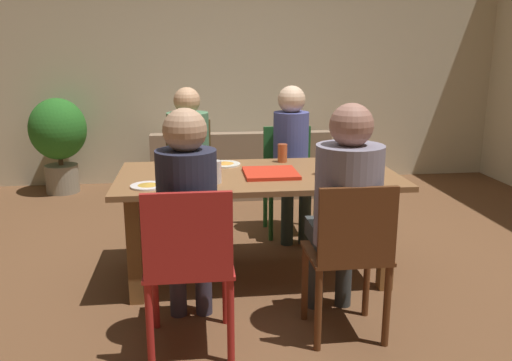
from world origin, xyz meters
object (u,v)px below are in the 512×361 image
object	(u,v)px
chair_1	(189,261)
person_3	(292,149)
drinking_glass_2	(215,172)
plate_1	(182,174)
plate_3	(148,185)
plate_2	(224,164)
drinking_glass_0	(282,153)
dining_table	(258,189)
potted_plant	(58,136)
chair_3	(289,173)
chair_2	(350,253)
person_0	(188,151)
person_1	(188,209)
pizza_box_0	(271,173)
couch	(240,169)
chair_0	(189,171)
person_2	(346,200)
drinking_glass_1	(324,165)
plate_0	(341,166)

from	to	relation	value
chair_1	person_3	bearing A→B (deg)	63.90
chair_1	drinking_glass_2	size ratio (longest dim) A/B	6.38
plate_1	plate_3	size ratio (longest dim) A/B	1.18
plate_2	drinking_glass_0	xyz separation A→B (m)	(0.44, 0.05, 0.06)
person_3	chair_1	bearing A→B (deg)	-116.10
dining_table	chair_1	bearing A→B (deg)	-115.91
potted_plant	chair_3	bearing A→B (deg)	-33.83
chair_2	plate_3	bearing A→B (deg)	149.25
chair_3	person_3	size ratio (longest dim) A/B	0.71
person_0	chair_2	xyz separation A→B (m)	(0.85, -1.73, -0.23)
chair_1	potted_plant	xyz separation A→B (m)	(-1.40, 3.38, 0.11)
dining_table	potted_plant	size ratio (longest dim) A/B	1.82
person_1	pizza_box_0	world-z (taller)	person_1
pizza_box_0	couch	size ratio (longest dim) A/B	0.19
person_3	drinking_glass_2	xyz separation A→B (m)	(-0.68, -0.99, 0.06)
pizza_box_0	chair_0	bearing A→B (deg)	118.93
chair_1	person_2	size ratio (longest dim) A/B	0.71
drinking_glass_1	couch	world-z (taller)	drinking_glass_1
person_1	couch	distance (m)	3.06
person_2	plate_2	bearing A→B (deg)	118.60
potted_plant	person_1	bearing A→B (deg)	-66.43
chair_3	drinking_glass_0	distance (m)	0.65
pizza_box_0	potted_plant	world-z (taller)	potted_plant
chair_2	couch	bearing A→B (deg)	95.79
pizza_box_0	drinking_glass_0	world-z (taller)	drinking_glass_0
person_2	chair_3	distance (m)	1.72
chair_0	couch	xyz separation A→B (m)	(0.54, 1.22, -0.28)
chair_1	person_1	xyz separation A→B (m)	(0.00, 0.16, 0.23)
chair_3	couch	world-z (taller)	chair_3
person_2	pizza_box_0	world-z (taller)	person_2
plate_3	drinking_glass_2	distance (m)	0.42
person_3	chair_2	bearing A→B (deg)	-90.00
chair_1	person_0	bearing A→B (deg)	90.00
couch	chair_0	bearing A→B (deg)	-113.82
plate_2	drinking_glass_1	world-z (taller)	drinking_glass_1
drinking_glass_1	potted_plant	size ratio (longest dim) A/B	0.13
chair_0	couch	world-z (taller)	chair_0
person_1	chair_2	size ratio (longest dim) A/B	1.43
plate_1	drinking_glass_1	distance (m)	0.95
chair_2	drinking_glass_2	bearing A→B (deg)	134.19
dining_table	plate_3	size ratio (longest dim) A/B	8.71
dining_table	drinking_glass_2	bearing A→B (deg)	-142.93
plate_0	potted_plant	xyz separation A→B (m)	(-2.49, 2.30, -0.11)
chair_0	drinking_glass_2	bearing A→B (deg)	-81.65
person_1	plate_1	xyz separation A→B (m)	(-0.04, 0.83, -0.01)
chair_2	person_2	distance (m)	0.29
person_1	chair_3	world-z (taller)	person_1
person_3	plate_1	xyz separation A→B (m)	(-0.89, -0.75, -0.00)
chair_0	drinking_glass_1	size ratio (longest dim) A/B	7.23
person_2	chair_3	bearing A→B (deg)	90.00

